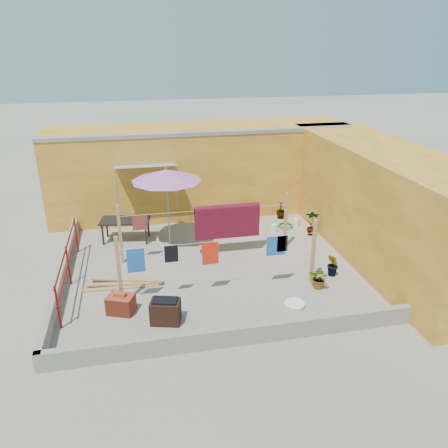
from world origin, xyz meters
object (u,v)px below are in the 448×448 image
Objects in this scene: water_jug_b at (296,222)px; plant_back_a at (246,210)px; brick_stack at (121,304)px; brazier at (166,311)px; water_jug_a at (274,228)px; green_hose at (285,226)px; white_basin at (295,304)px; patio_umbrella at (166,176)px; outdoor_table at (125,222)px.

water_jug_b is 1.83m from plant_back_a.
brick_stack is at bearing -145.17° from water_jug_b.
brazier reaches higher than water_jug_a.
water_jug_a is at bearing -145.31° from green_hose.
white_basin is 5.00m from green_hose.
water_jug_a is at bearing -160.19° from water_jug_b.
brick_stack is at bearing -112.88° from patio_umbrella.
brick_stack is 0.92× the size of plant_back_a.
water_jug_a is (4.05, 4.45, -0.15)m from brazier.
patio_umbrella is 3.48× the size of brick_stack.
plant_back_a is (-1.60, 0.87, 0.25)m from water_jug_b.
plant_back_a is (0.22, 5.62, 0.35)m from white_basin.
brick_stack is 2.19× the size of water_jug_b.
water_jug_b is at bearing 8.10° from patio_umbrella.
white_basin is at bearing -92.21° from plant_back_a.
patio_umbrella reaches higher than plant_back_a.
water_jug_a is (4.93, -0.36, -0.52)m from outdoor_table.
white_basin is 5.63m from plant_back_a.
water_jug_b is (5.85, -0.02, -0.51)m from outdoor_table.
patio_umbrella is at bearing 83.49° from brazier.
white_basin is 0.65× the size of plant_back_a.
outdoor_table is 4.97m from water_jug_a.
brick_stack is 1.31× the size of green_hose.
plant_back_a reaches higher than green_hose.
white_basin is (3.16, 0.03, -0.25)m from brazier.
brazier is (1.01, -0.62, 0.06)m from brick_stack.
brick_stack reaches higher than water_jug_b.
outdoor_table reaches higher than white_basin.
water_jug_b is 0.42× the size of plant_back_a.
brazier is 6.90m from water_jug_b.
water_jug_a is at bearing 78.59° from white_basin.
green_hose is at bearing 173.77° from water_jug_b.
green_hose is at bearing 9.40° from patio_umbrella.
water_jug_a is 0.57× the size of green_hose.
green_hose is (1.43, 4.80, -0.01)m from white_basin.
plant_back_a is (-0.68, 1.20, 0.26)m from water_jug_a.
outdoor_table reaches higher than brazier.
outdoor_table is 6.29m from white_basin.
water_jug_b is 0.60× the size of green_hose.
white_basin is (2.69, -4.11, -2.26)m from patio_umbrella.
outdoor_table is 2.08× the size of plant_back_a.
plant_back_a is (-1.21, 0.82, 0.36)m from green_hose.
brazier is 3.17m from white_basin.
outdoor_table is at bearing 100.36° from brazier.
water_jug_b is at bearing 43.89° from brazier.
brazier reaches higher than water_jug_b.
brazier is 1.47× the size of white_basin.
outdoor_table is 4.34m from plant_back_a.
patio_umbrella is 4.95× the size of white_basin.
water_jug_a is (0.89, 4.42, 0.09)m from white_basin.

